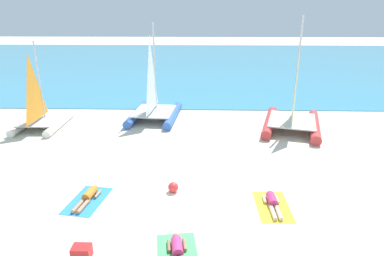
# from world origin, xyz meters

# --- Properties ---
(ground_plane) EXTENTS (120.00, 120.00, 0.00)m
(ground_plane) POSITION_xyz_m (0.00, 10.00, 0.00)
(ground_plane) COLOR beige
(ocean_water) EXTENTS (120.00, 40.00, 0.05)m
(ocean_water) POSITION_xyz_m (0.00, 32.28, 0.03)
(ocean_water) COLOR teal
(ocean_water) RESTS_ON ground
(sailboat_blue) EXTENTS (3.08, 4.50, 5.59)m
(sailboat_blue) POSITION_xyz_m (-2.40, 10.37, 0.83)
(sailboat_blue) COLOR blue
(sailboat_blue) RESTS_ON ground
(sailboat_red) EXTENTS (4.06, 5.22, 6.00)m
(sailboat_red) POSITION_xyz_m (5.42, 8.77, 0.89)
(sailboat_red) COLOR #CC3838
(sailboat_red) RESTS_ON ground
(sailboat_white) EXTENTS (2.35, 3.64, 4.71)m
(sailboat_white) POSITION_xyz_m (-8.52, 8.73, 0.70)
(sailboat_white) COLOR white
(sailboat_white) RESTS_ON ground
(towel_left) EXTENTS (1.38, 2.05, 0.01)m
(towel_left) POSITION_xyz_m (-3.54, 1.27, 0.01)
(towel_left) COLOR #338CD8
(towel_left) RESTS_ON ground
(sunbather_left) EXTENTS (0.64, 1.57, 0.30)m
(sunbather_left) POSITION_xyz_m (-3.53, 1.34, 0.13)
(sunbather_left) COLOR orange
(sunbather_left) RESTS_ON towel_left
(towel_middle) EXTENTS (1.36, 2.04, 0.01)m
(towel_middle) POSITION_xyz_m (-0.20, -1.40, 0.01)
(towel_middle) COLOR #4CB266
(towel_middle) RESTS_ON ground
(sunbather_middle) EXTENTS (0.63, 1.57, 0.30)m
(sunbather_middle) POSITION_xyz_m (-0.21, -1.33, 0.13)
(sunbather_middle) COLOR #D83372
(sunbather_middle) RESTS_ON towel_middle
(towel_right) EXTENTS (1.12, 1.91, 0.01)m
(towel_right) POSITION_xyz_m (2.86, 1.08, 0.01)
(towel_right) COLOR yellow
(towel_right) RESTS_ON ground
(sunbather_right) EXTENTS (0.54, 1.56, 0.30)m
(sunbather_right) POSITION_xyz_m (2.86, 1.14, 0.13)
(sunbather_right) COLOR #D83372
(sunbather_right) RESTS_ON towel_right
(beach_ball) EXTENTS (0.38, 0.38, 0.38)m
(beach_ball) POSITION_xyz_m (-0.59, 1.96, 0.19)
(beach_ball) COLOR red
(beach_ball) RESTS_ON ground
(cooler_box) EXTENTS (0.50, 0.36, 0.36)m
(cooler_box) POSITION_xyz_m (-2.77, -1.51, 0.18)
(cooler_box) COLOR red
(cooler_box) RESTS_ON ground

